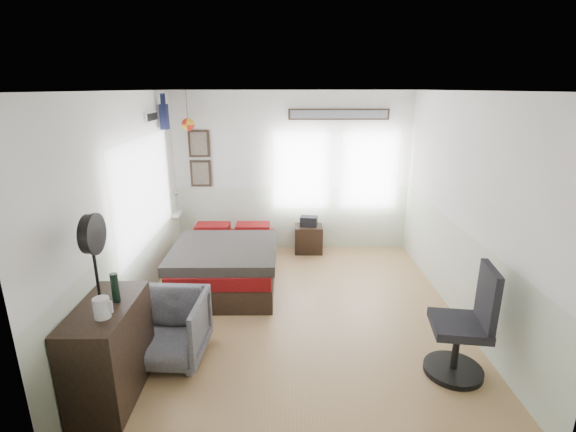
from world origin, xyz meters
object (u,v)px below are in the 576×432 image
bed (227,262)px  dresser (110,350)px  task_chair (465,332)px  armchair (168,328)px  nightstand (308,239)px

bed → dresser: size_ratio=1.97×
bed → task_chair: size_ratio=1.71×
bed → armchair: armchair is taller
dresser → armchair: dresser is taller
task_chair → dresser: bearing=-167.6°
nightstand → armchair: bearing=-117.9°
armchair → task_chair: 2.98m
dresser → armchair: 0.65m
bed → dresser: (-0.76, -2.32, 0.14)m
dresser → task_chair: size_ratio=0.87×
armchair → task_chair: bearing=-1.4°
dresser → armchair: (0.38, 0.52, -0.10)m
dresser → nightstand: bearing=60.0°
nightstand → bed: bearing=-136.3°
dresser → task_chair: task_chair is taller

